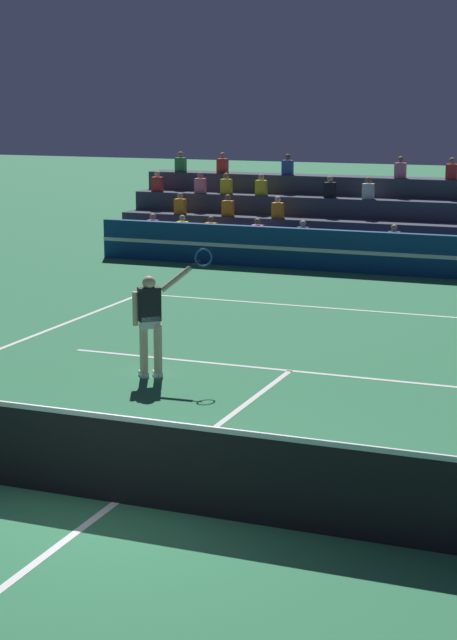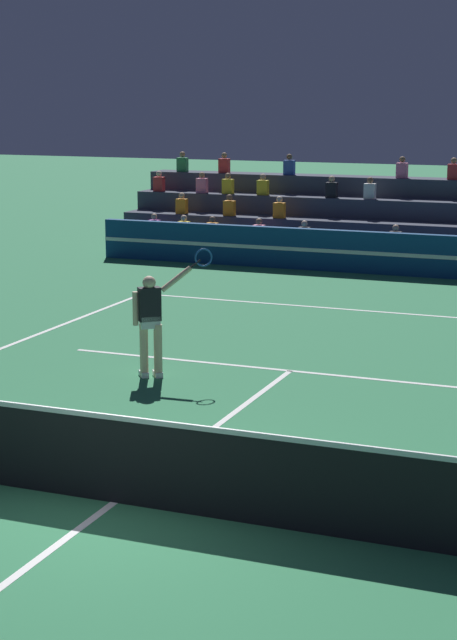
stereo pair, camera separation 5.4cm
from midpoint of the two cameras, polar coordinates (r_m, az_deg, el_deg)
name	(u,v)px [view 2 (the right image)]	position (r m, az deg, el deg)	size (l,w,h in m)	color
ground_plane	(115,502)	(12.61, -5.97, -9.65)	(120.00, 120.00, 0.00)	#2D7A4C
court_lines	(115,502)	(12.61, -5.97, -9.63)	(11.10, 23.90, 0.01)	white
tennis_net	(113,458)	(12.42, -6.03, -7.32)	(12.00, 0.10, 1.10)	slate
sponsor_banner_wall	(418,255)	(27.96, 10.11, 3.42)	(18.00, 0.26, 1.10)	navy
bleacher_stand	(441,230)	(31.01, 11.32, 4.74)	(18.73, 3.80, 2.83)	#383D4C
tennis_player	(152,320)	(17.68, -4.02, 0.02)	(1.13, 0.96, 2.18)	beige
tennis_ball	(302,456)	(13.98, 4.06, -7.27)	(0.07, 0.07, 0.07)	#C6DB33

